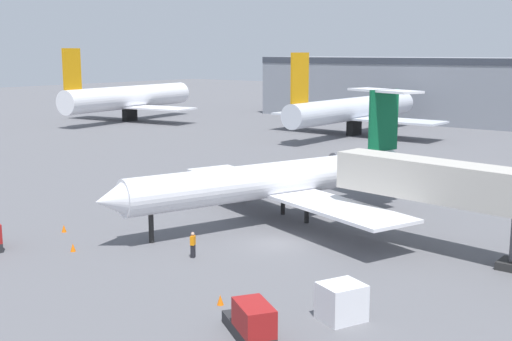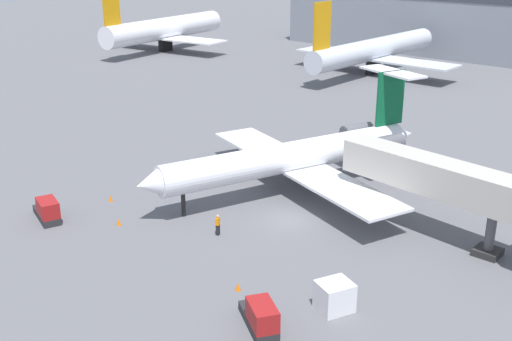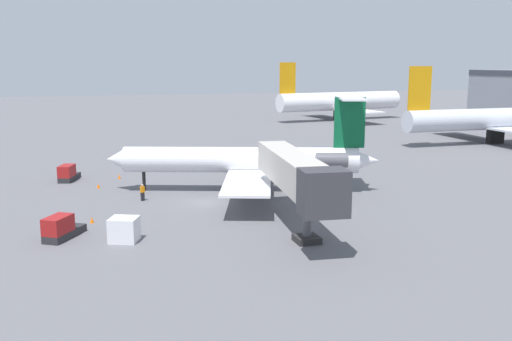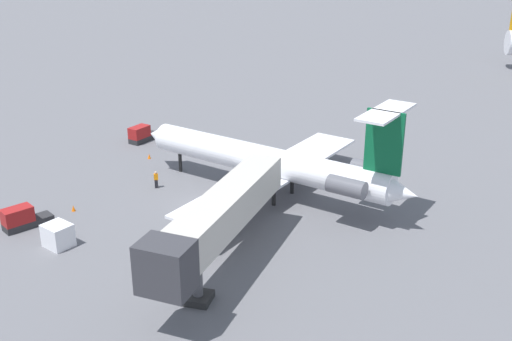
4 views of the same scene
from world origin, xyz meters
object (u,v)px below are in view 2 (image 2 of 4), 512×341
object	(u,v)px
traffic_cone_near	(119,222)
baggage_tug_trailing	(47,211)
baggage_tug_lead	(261,317)
parked_airliner_west_end	(164,29)
ground_crew_marshaller	(218,225)
jet_bridge	(460,185)
regional_jet	(298,155)
cargo_container_uld	(335,296)
traffic_cone_far	(110,198)
parked_airliner_west_mid	(373,50)
traffic_cone_mid	(238,287)

from	to	relation	value
traffic_cone_near	baggage_tug_trailing	bearing A→B (deg)	-147.64
baggage_tug_lead	parked_airliner_west_end	world-z (taller)	parked_airliner_west_end
ground_crew_marshaller	jet_bridge	bearing A→B (deg)	37.21
traffic_cone_near	baggage_tug_lead	bearing A→B (deg)	-10.35
regional_jet	cargo_container_uld	distance (m)	19.74
regional_jet	jet_bridge	size ratio (longest dim) A/B	1.55
traffic_cone_near	traffic_cone_far	bearing A→B (deg)	150.88
jet_bridge	cargo_container_uld	bearing A→B (deg)	-96.65
baggage_tug_trailing	cargo_container_uld	size ratio (longest dim) A/B	1.63
baggage_tug_lead	parked_airliner_west_mid	distance (m)	76.97
baggage_tug_trailing	traffic_cone_mid	size ratio (longest dim) A/B	7.70
cargo_container_uld	parked_airliner_west_end	distance (m)	98.71
jet_bridge	baggage_tug_lead	distance (m)	18.89
traffic_cone_near	traffic_cone_mid	bearing A→B (deg)	-3.84
ground_crew_marshaller	traffic_cone_far	bearing A→B (deg)	-172.63
traffic_cone_near	traffic_cone_mid	size ratio (longest dim) A/B	1.00
jet_bridge	baggage_tug_trailing	xyz separation A→B (m)	(-26.55, -18.10, -3.83)
jet_bridge	baggage_tug_trailing	distance (m)	32.36
ground_crew_marshaller	traffic_cone_mid	world-z (taller)	ground_crew_marshaller
baggage_tug_trailing	cargo_container_uld	world-z (taller)	baggage_tug_trailing
cargo_container_uld	traffic_cone_far	distance (m)	24.45
jet_bridge	baggage_tug_lead	xyz separation A→B (m)	(-3.59, -18.14, -3.83)
ground_crew_marshaller	parked_airliner_west_end	size ratio (longest dim) A/B	0.05
baggage_tug_trailing	traffic_cone_far	size ratio (longest dim) A/B	7.70
traffic_cone_near	traffic_cone_mid	world-z (taller)	same
traffic_cone_far	parked_airliner_west_mid	size ratio (longest dim) A/B	0.02
traffic_cone_far	regional_jet	bearing A→B (deg)	50.14
jet_bridge	parked_airliner_west_end	xyz separation A→B (m)	(-82.54, 42.84, -0.21)
cargo_container_uld	traffic_cone_mid	size ratio (longest dim) A/B	4.74
regional_jet	parked_airliner_west_mid	bearing A→B (deg)	114.36
regional_jet	ground_crew_marshaller	world-z (taller)	regional_jet
parked_airliner_west_end	ground_crew_marshaller	bearing A→B (deg)	-38.19
regional_jet	jet_bridge	xyz separation A→B (m)	(15.29, -0.46, 1.23)
ground_crew_marshaller	parked_airliner_west_end	xyz separation A→B (m)	(-68.25, 53.69, 3.60)
cargo_container_uld	traffic_cone_far	world-z (taller)	cargo_container_uld
jet_bridge	baggage_tug_trailing	bearing A→B (deg)	-145.71
cargo_container_uld	traffic_cone_mid	bearing A→B (deg)	-159.06
baggage_tug_lead	cargo_container_uld	bearing A→B (deg)	66.45
cargo_container_uld	parked_airliner_west_end	bearing A→B (deg)	145.15
baggage_tug_lead	parked_airliner_west_end	size ratio (longest dim) A/B	0.13
jet_bridge	parked_airliner_west_end	size ratio (longest dim) A/B	0.55
traffic_cone_mid	traffic_cone_far	xyz separation A→B (m)	(-18.43, 3.45, 0.00)
baggage_tug_lead	baggage_tug_trailing	distance (m)	22.96
traffic_cone_mid	baggage_tug_lead	bearing A→B (deg)	-30.42
jet_bridge	traffic_cone_mid	size ratio (longest dim) A/B	32.82
baggage_tug_lead	traffic_cone_far	bearing A→B (deg)	165.53
traffic_cone_far	parked_airliner_west_end	world-z (taller)	parked_airliner_west_end
baggage_tug_lead	baggage_tug_trailing	xyz separation A→B (m)	(-22.96, 0.04, 0.00)
jet_bridge	traffic_cone_mid	xyz separation A→B (m)	(-7.56, -15.81, -4.39)
baggage_tug_trailing	parked_airliner_west_mid	xyz separation A→B (m)	(-11.45, 68.73, 3.26)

